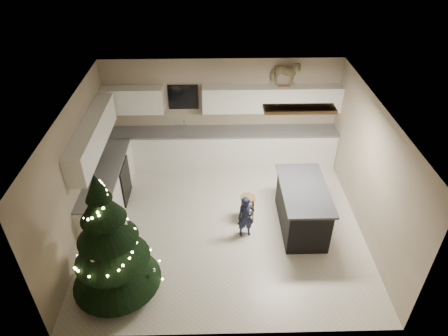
{
  "coord_description": "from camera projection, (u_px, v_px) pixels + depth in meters",
  "views": [
    {
      "loc": [
        -0.15,
        -6.1,
        5.66
      ],
      "look_at": [
        0.0,
        0.35,
        1.15
      ],
      "focal_mm": 32.0,
      "sensor_mm": 36.0,
      "label": 1
    }
  ],
  "objects": [
    {
      "name": "island",
      "position": [
        302.0,
        207.0,
        7.93
      ],
      "size": [
        0.9,
        1.7,
        0.95
      ],
      "color": "black",
      "rests_on": "ground_plane"
    },
    {
      "name": "rocking_horse",
      "position": [
        285.0,
        74.0,
        8.85
      ],
      "size": [
        0.72,
        0.44,
        0.59
      ],
      "rotation": [
        0.0,
        0.0,
        1.36
      ],
      "color": "brown",
      "rests_on": "cabinetry"
    },
    {
      "name": "room_shell",
      "position": [
        226.0,
        152.0,
        7.24
      ],
      "size": [
        5.52,
        5.02,
        2.61
      ],
      "color": "tan",
      "rests_on": "ground_plane"
    },
    {
      "name": "bar_stool",
      "position": [
        248.0,
        203.0,
        8.1
      ],
      "size": [
        0.31,
        0.31,
        0.59
      ],
      "rotation": [
        0.0,
        0.0,
        -0.02
      ],
      "color": "brown",
      "rests_on": "ground_plane"
    },
    {
      "name": "cabinetry",
      "position": [
        183.0,
        150.0,
        9.14
      ],
      "size": [
        5.5,
        3.2,
        2.0
      ],
      "color": "white",
      "rests_on": "ground_plane"
    },
    {
      "name": "ground_plane",
      "position": [
        224.0,
        223.0,
        8.25
      ],
      "size": [
        5.5,
        5.5,
        0.0
      ],
      "primitive_type": "plane",
      "color": "beige"
    },
    {
      "name": "christmas_tree",
      "position": [
        110.0,
        248.0,
        6.33
      ],
      "size": [
        1.52,
        1.47,
        2.43
      ],
      "rotation": [
        0.0,
        0.0,
        0.13
      ],
      "color": "#3F2816",
      "rests_on": "ground_plane"
    },
    {
      "name": "toddler",
      "position": [
        246.0,
        217.0,
        7.73
      ],
      "size": [
        0.37,
        0.28,
        0.92
      ],
      "primitive_type": "imported",
      "rotation": [
        0.0,
        0.0,
        0.18
      ],
      "color": "black",
      "rests_on": "ground_plane"
    }
  ]
}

